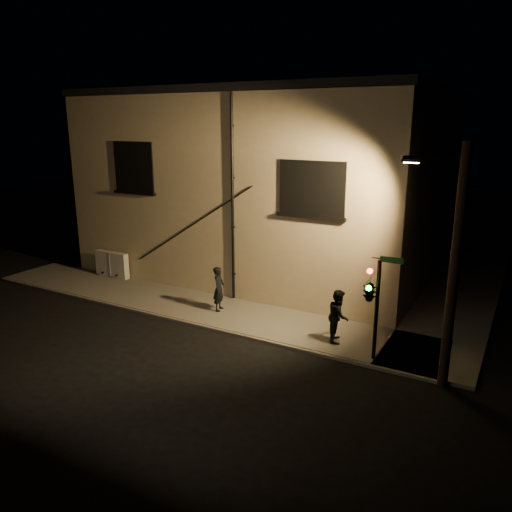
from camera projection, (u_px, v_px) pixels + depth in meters
The scene contains 8 objects.
ground at pixel (234, 334), 17.82m from camera, with size 90.00×90.00×0.00m, color black.
sidewalk at pixel (313, 301), 20.93m from camera, with size 21.00×16.00×0.12m.
building at pixel (275, 181), 25.66m from camera, with size 16.20×12.23×8.80m.
utility_cabinet at pixel (112, 264), 23.92m from camera, with size 1.86×0.31×1.23m, color beige.
pedestrian_a at pixel (219, 289), 19.59m from camera, with size 0.65×0.42×1.78m, color black.
pedestrian_b at pixel (339, 316), 16.81m from camera, with size 0.88×0.69×1.82m, color black.
traffic_signal at pixel (370, 291), 15.19m from camera, with size 1.20×1.97×3.36m.
streetlamp_pole at pixel (451, 261), 13.57m from camera, with size 2.02×1.38×6.89m.
Camera 1 is at (8.74, -13.98, 7.37)m, focal length 35.00 mm.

